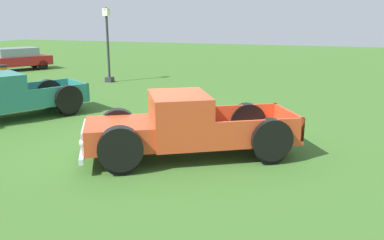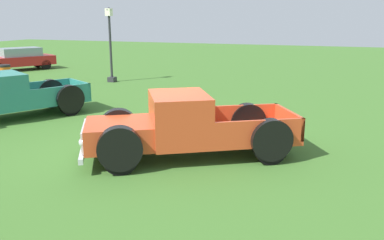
{
  "view_description": "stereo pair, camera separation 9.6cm",
  "coord_description": "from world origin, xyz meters",
  "px_view_note": "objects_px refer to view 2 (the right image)",
  "views": [
    {
      "loc": [
        -9.17,
        -3.91,
        3.26
      ],
      "look_at": [
        -0.51,
        -0.85,
        0.9
      ],
      "focal_mm": 37.69,
      "sensor_mm": 36.0,
      "label": 1
    },
    {
      "loc": [
        -9.13,
        -4.0,
        3.26
      ],
      "look_at": [
        -0.51,
        -0.85,
        0.9
      ],
      "focal_mm": 37.69,
      "sensor_mm": 36.0,
      "label": 2
    }
  ],
  "objects_px": {
    "sedan_distant_a": "(19,58)",
    "trash_can": "(5,74)",
    "pickup_truck_behind_left": "(0,98)",
    "pickup_truck_foreground": "(177,128)",
    "lamp_post_near": "(110,43)"
  },
  "relations": [
    {
      "from": "trash_can",
      "to": "pickup_truck_foreground",
      "type": "bearing_deg",
      "value": -120.48
    },
    {
      "from": "pickup_truck_foreground",
      "to": "trash_can",
      "type": "bearing_deg",
      "value": 59.52
    },
    {
      "from": "pickup_truck_behind_left",
      "to": "trash_can",
      "type": "relative_size",
      "value": 5.43
    },
    {
      "from": "sedan_distant_a",
      "to": "lamp_post_near",
      "type": "distance_m",
      "value": 8.29
    },
    {
      "from": "pickup_truck_behind_left",
      "to": "trash_can",
      "type": "xyz_separation_m",
      "value": [
        5.8,
        5.49,
        -0.24
      ]
    },
    {
      "from": "lamp_post_near",
      "to": "trash_can",
      "type": "distance_m",
      "value": 5.46
    },
    {
      "from": "pickup_truck_behind_left",
      "to": "lamp_post_near",
      "type": "height_order",
      "value": "lamp_post_near"
    },
    {
      "from": "pickup_truck_foreground",
      "to": "pickup_truck_behind_left",
      "type": "bearing_deg",
      "value": 78.46
    },
    {
      "from": "pickup_truck_foreground",
      "to": "trash_can",
      "type": "height_order",
      "value": "pickup_truck_foreground"
    },
    {
      "from": "pickup_truck_behind_left",
      "to": "sedan_distant_a",
      "type": "xyz_separation_m",
      "value": [
        10.31,
        8.71,
        0.01
      ]
    },
    {
      "from": "pickup_truck_behind_left",
      "to": "pickup_truck_foreground",
      "type": "bearing_deg",
      "value": -101.54
    },
    {
      "from": "pickup_truck_foreground",
      "to": "sedan_distant_a",
      "type": "height_order",
      "value": "pickup_truck_foreground"
    },
    {
      "from": "pickup_truck_behind_left",
      "to": "lamp_post_near",
      "type": "xyz_separation_m",
      "value": [
        8.17,
        0.8,
        1.24
      ]
    },
    {
      "from": "sedan_distant_a",
      "to": "lamp_post_near",
      "type": "height_order",
      "value": "lamp_post_near"
    },
    {
      "from": "sedan_distant_a",
      "to": "trash_can",
      "type": "relative_size",
      "value": 4.69
    }
  ]
}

